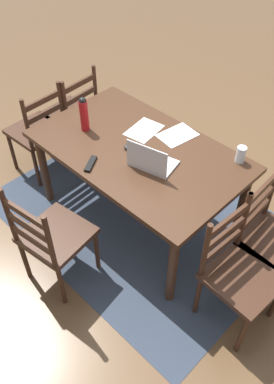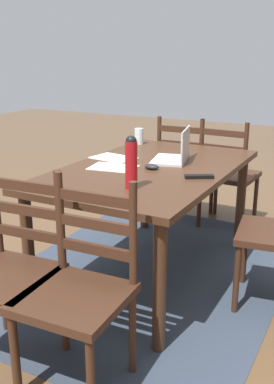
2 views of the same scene
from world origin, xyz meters
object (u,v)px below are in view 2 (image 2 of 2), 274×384
at_px(drinking_glass, 139,136).
at_px(chair_right_near, 10,272).
at_px(dining_table, 150,180).
at_px(laptop, 176,153).
at_px(chair_left_far, 228,175).
at_px(water_bottle, 131,161).
at_px(chair_left_near, 185,170).
at_px(tv_remote, 199,177).
at_px(computer_mouse, 152,167).
at_px(chair_right_far, 79,292).

bearing_deg(drinking_glass, chair_right_near, 7.01).
distance_m(dining_table, laptop, 0.27).
height_order(chair_left_far, water_bottle, water_bottle).
bearing_deg(chair_right_near, chair_left_near, 179.87).
relative_size(chair_left_far, chair_right_near, 1.00).
bearing_deg(dining_table, chair_left_far, 169.94).
height_order(chair_right_near, tv_remote, chair_right_near).
bearing_deg(computer_mouse, chair_right_near, -9.89).
distance_m(laptop, water_bottle, 0.70).
bearing_deg(drinking_glass, laptop, 50.43).
relative_size(laptop, water_bottle, 1.25).
xyz_separation_m(laptop, tv_remote, (0.33, 0.29, -0.05)).
bearing_deg(dining_table, chair_right_far, 10.10).
bearing_deg(water_bottle, laptop, -177.65).
distance_m(water_bottle, drinking_glass, 1.24).
bearing_deg(chair_right_near, water_bottle, 152.94).
bearing_deg(laptop, chair_right_far, 4.62).
xyz_separation_m(water_bottle, tv_remote, (-0.36, 0.26, -0.14)).
height_order(chair_left_near, water_bottle, water_bottle).
height_order(chair_left_far, chair_right_near, same).
bearing_deg(chair_left_far, chair_right_near, -10.20).
relative_size(chair_left_near, chair_right_near, 1.00).
distance_m(chair_left_near, laptop, 1.01).
height_order(chair_right_far, laptop, laptop).
xyz_separation_m(chair_right_near, water_bottle, (-0.63, 0.32, 0.45)).
bearing_deg(computer_mouse, drinking_glass, -143.86).
xyz_separation_m(chair_right_near, drinking_glass, (-1.74, -0.21, 0.36)).
xyz_separation_m(water_bottle, drinking_glass, (-1.11, -0.54, -0.09)).
height_order(computer_mouse, tv_remote, computer_mouse).
distance_m(chair_left_far, computer_mouse, 1.22).
height_order(dining_table, chair_right_near, chair_right_near).
height_order(dining_table, water_bottle, water_bottle).
height_order(chair_left_near, chair_right_near, same).
bearing_deg(water_bottle, drinking_glass, -154.27).
relative_size(chair_left_far, chair_right_far, 1.00).
bearing_deg(drinking_glass, tv_remote, 46.76).
bearing_deg(laptop, computer_mouse, -11.46).
bearing_deg(chair_left_near, dining_table, 10.11).
bearing_deg(chair_right_near, dining_table, 169.65).
xyz_separation_m(chair_left_far, computer_mouse, (1.17, -0.16, 0.32)).
height_order(dining_table, chair_right_far, chair_right_far).
bearing_deg(chair_left_far, water_bottle, -2.80).
distance_m(dining_table, chair_left_near, 1.15).
distance_m(chair_left_near, chair_left_far, 0.39).
relative_size(chair_left_near, chair_right_far, 1.00).
relative_size(chair_left_near, laptop, 2.62).
xyz_separation_m(dining_table, laptop, (-0.21, 0.09, 0.15)).
height_order(water_bottle, computer_mouse, water_bottle).
height_order(dining_table, laptop, laptop).
xyz_separation_m(computer_mouse, tv_remote, (0.06, 0.34, -0.01)).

